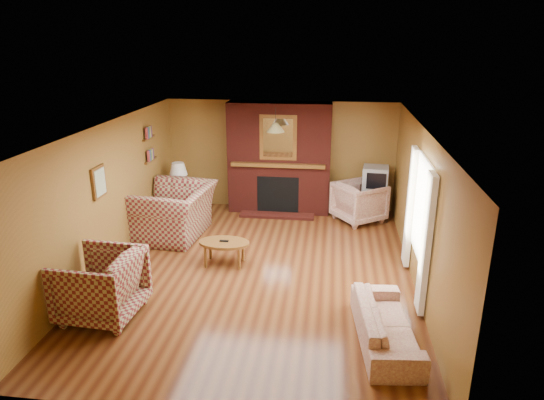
# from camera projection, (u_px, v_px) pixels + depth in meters

# --- Properties ---
(floor) EXTENTS (6.50, 6.50, 0.00)m
(floor) POSITION_uv_depth(u_px,v_px,m) (259.00, 272.00, 8.05)
(floor) COLOR #4A220F
(floor) RESTS_ON ground
(ceiling) EXTENTS (6.50, 6.50, 0.00)m
(ceiling) POSITION_uv_depth(u_px,v_px,m) (257.00, 128.00, 7.28)
(ceiling) COLOR silver
(ceiling) RESTS_ON wall_back
(wall_back) EXTENTS (6.50, 0.00, 6.50)m
(wall_back) POSITION_uv_depth(u_px,v_px,m) (281.00, 155.00, 10.71)
(wall_back) COLOR olive
(wall_back) RESTS_ON floor
(wall_front) EXTENTS (6.50, 0.00, 6.50)m
(wall_front) POSITION_uv_depth(u_px,v_px,m) (205.00, 315.00, 4.61)
(wall_front) COLOR olive
(wall_front) RESTS_ON floor
(wall_left) EXTENTS (0.00, 6.50, 6.50)m
(wall_left) POSITION_uv_depth(u_px,v_px,m) (108.00, 197.00, 7.96)
(wall_left) COLOR olive
(wall_left) RESTS_ON floor
(wall_right) EXTENTS (0.00, 6.50, 6.50)m
(wall_right) POSITION_uv_depth(u_px,v_px,m) (420.00, 210.00, 7.36)
(wall_right) COLOR olive
(wall_right) RESTS_ON floor
(fireplace) EXTENTS (2.20, 0.82, 2.40)m
(fireplace) POSITION_uv_depth(u_px,v_px,m) (279.00, 159.00, 10.47)
(fireplace) COLOR #4E1611
(fireplace) RESTS_ON floor
(window_right) EXTENTS (0.10, 1.85, 2.00)m
(window_right) POSITION_uv_depth(u_px,v_px,m) (419.00, 219.00, 7.20)
(window_right) COLOR silver
(window_right) RESTS_ON wall_right
(bookshelf) EXTENTS (0.09, 0.55, 0.71)m
(bookshelf) POSITION_uv_depth(u_px,v_px,m) (151.00, 145.00, 9.59)
(bookshelf) COLOR brown
(bookshelf) RESTS_ON wall_left
(botanical_print) EXTENTS (0.05, 0.40, 0.50)m
(botanical_print) POSITION_uv_depth(u_px,v_px,m) (99.00, 182.00, 7.57)
(botanical_print) COLOR brown
(botanical_print) RESTS_ON wall_left
(pendant_light) EXTENTS (0.36, 0.36, 0.48)m
(pendant_light) POSITION_uv_depth(u_px,v_px,m) (276.00, 127.00, 9.56)
(pendant_light) COLOR black
(pendant_light) RESTS_ON ceiling
(plaid_loveseat) EXTENTS (1.47, 1.64, 0.99)m
(plaid_loveseat) POSITION_uv_depth(u_px,v_px,m) (174.00, 212.00, 9.34)
(plaid_loveseat) COLOR maroon
(plaid_loveseat) RESTS_ON floor
(plaid_armchair) EXTENTS (1.10, 1.08, 0.95)m
(plaid_armchair) POSITION_uv_depth(u_px,v_px,m) (100.00, 285.00, 6.65)
(plaid_armchair) COLOR maroon
(plaid_armchair) RESTS_ON floor
(floral_sofa) EXTENTS (0.84, 1.76, 0.50)m
(floral_sofa) POSITION_uv_depth(u_px,v_px,m) (386.00, 324.00, 6.15)
(floral_sofa) COLOR beige
(floral_sofa) RESTS_ON floor
(floral_armchair) EXTENTS (1.26, 1.26, 0.83)m
(floral_armchair) POSITION_uv_depth(u_px,v_px,m) (359.00, 202.00, 10.14)
(floral_armchair) COLOR beige
(floral_armchair) RESTS_ON floor
(coffee_table) EXTENTS (0.86, 0.54, 0.44)m
(coffee_table) POSITION_uv_depth(u_px,v_px,m) (224.00, 244.00, 8.21)
(coffee_table) COLOR brown
(coffee_table) RESTS_ON floor
(side_table) EXTENTS (0.42, 0.42, 0.54)m
(side_table) POSITION_uv_depth(u_px,v_px,m) (180.00, 203.00, 10.52)
(side_table) COLOR brown
(side_table) RESTS_ON floor
(table_lamp) EXTENTS (0.38, 0.38, 0.63)m
(table_lamp) POSITION_uv_depth(u_px,v_px,m) (179.00, 175.00, 10.32)
(table_lamp) COLOR silver
(table_lamp) RESTS_ON side_table
(tv_stand) EXTENTS (0.62, 0.57, 0.65)m
(tv_stand) POSITION_uv_depth(u_px,v_px,m) (373.00, 203.00, 10.33)
(tv_stand) COLOR black
(tv_stand) RESTS_ON floor
(crt_tv) EXTENTS (0.56, 0.56, 0.48)m
(crt_tv) POSITION_uv_depth(u_px,v_px,m) (375.00, 178.00, 10.14)
(crt_tv) COLOR #9A9CA1
(crt_tv) RESTS_ON tv_stand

